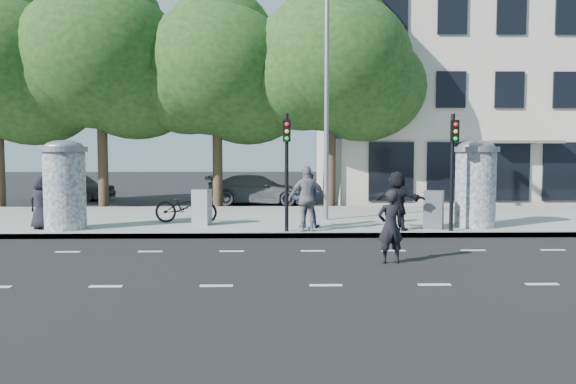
{
  "coord_description": "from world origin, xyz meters",
  "views": [
    {
      "loc": [
        -0.91,
        -12.3,
        2.42
      ],
      "look_at": [
        -0.57,
        3.5,
        1.32
      ],
      "focal_mm": 35.0,
      "sensor_mm": 36.0,
      "label": 1
    }
  ],
  "objects_px": {
    "man_road": "(390,226)",
    "bicycle": "(186,206)",
    "traffic_pole_far": "(453,160)",
    "street_lamp": "(327,82)",
    "car_left": "(75,186)",
    "cabinet_left": "(202,207)",
    "ped_f": "(397,201)",
    "cabinet_right": "(434,210)",
    "ped_e": "(307,199)",
    "car_right": "(258,190)",
    "ped_a": "(41,202)",
    "ped_c": "(307,200)",
    "traffic_pole_near": "(287,160)",
    "ad_column_right": "(475,182)",
    "ad_column_left": "(65,183)"
  },
  "relations": [
    {
      "from": "ad_column_right",
      "to": "street_lamp",
      "type": "bearing_deg",
      "value": 156.27
    },
    {
      "from": "traffic_pole_far",
      "to": "car_left",
      "type": "xyz_separation_m",
      "value": [
        -15.52,
        13.12,
        -1.51
      ]
    },
    {
      "from": "ped_e",
      "to": "ped_f",
      "type": "height_order",
      "value": "ped_e"
    },
    {
      "from": "traffic_pole_near",
      "to": "traffic_pole_far",
      "type": "xyz_separation_m",
      "value": [
        4.8,
        0.0,
        0.0
      ]
    },
    {
      "from": "ped_c",
      "to": "ad_column_left",
      "type": "bearing_deg",
      "value": 6.48
    },
    {
      "from": "ped_a",
      "to": "man_road",
      "type": "distance_m",
      "value": 10.54
    },
    {
      "from": "traffic_pole_near",
      "to": "cabinet_right",
      "type": "relative_size",
      "value": 2.96
    },
    {
      "from": "ped_c",
      "to": "cabinet_left",
      "type": "relative_size",
      "value": 1.5
    },
    {
      "from": "bicycle",
      "to": "car_left",
      "type": "bearing_deg",
      "value": 41.45
    },
    {
      "from": "ped_e",
      "to": "man_road",
      "type": "height_order",
      "value": "ped_e"
    },
    {
      "from": "ped_a",
      "to": "ped_f",
      "type": "distance_m",
      "value": 10.54
    },
    {
      "from": "ped_e",
      "to": "street_lamp",
      "type": "bearing_deg",
      "value": -115.59
    },
    {
      "from": "cabinet_left",
      "to": "car_left",
      "type": "relative_size",
      "value": 0.26
    },
    {
      "from": "ped_f",
      "to": "cabinet_right",
      "type": "distance_m",
      "value": 1.25
    },
    {
      "from": "cabinet_left",
      "to": "bicycle",
      "type": "bearing_deg",
      "value": 152.53
    },
    {
      "from": "cabinet_left",
      "to": "ped_f",
      "type": "bearing_deg",
      "value": 3.88
    },
    {
      "from": "ad_column_left",
      "to": "street_lamp",
      "type": "relative_size",
      "value": 0.33
    },
    {
      "from": "traffic_pole_far",
      "to": "street_lamp",
      "type": "relative_size",
      "value": 0.42
    },
    {
      "from": "traffic_pole_near",
      "to": "cabinet_left",
      "type": "relative_size",
      "value": 3.03
    },
    {
      "from": "ad_column_left",
      "to": "cabinet_right",
      "type": "bearing_deg",
      "value": -0.97
    },
    {
      "from": "car_left",
      "to": "ad_column_right",
      "type": "bearing_deg",
      "value": -106.16
    },
    {
      "from": "ad_column_left",
      "to": "ped_e",
      "type": "xyz_separation_m",
      "value": [
        7.2,
        -0.65,
        -0.43
      ]
    },
    {
      "from": "ped_f",
      "to": "cabinet_right",
      "type": "xyz_separation_m",
      "value": [
        1.18,
        0.3,
        -0.3
      ]
    },
    {
      "from": "ad_column_right",
      "to": "bicycle",
      "type": "relative_size",
      "value": 1.29
    },
    {
      "from": "ped_e",
      "to": "car_right",
      "type": "distance_m",
      "value": 10.47
    },
    {
      "from": "ped_c",
      "to": "ped_f",
      "type": "height_order",
      "value": "ped_f"
    },
    {
      "from": "bicycle",
      "to": "car_left",
      "type": "distance_m",
      "value": 13.3
    },
    {
      "from": "traffic_pole_far",
      "to": "car_right",
      "type": "height_order",
      "value": "traffic_pole_far"
    },
    {
      "from": "car_left",
      "to": "car_right",
      "type": "bearing_deg",
      "value": -85.8
    },
    {
      "from": "traffic_pole_near",
      "to": "ped_a",
      "type": "xyz_separation_m",
      "value": [
        -7.29,
        0.67,
        -1.28
      ]
    },
    {
      "from": "traffic_pole_far",
      "to": "cabinet_right",
      "type": "xyz_separation_m",
      "value": [
        -0.38,
        0.52,
        -1.51
      ]
    },
    {
      "from": "bicycle",
      "to": "car_right",
      "type": "distance_m",
      "value": 8.49
    },
    {
      "from": "traffic_pole_near",
      "to": "cabinet_right",
      "type": "bearing_deg",
      "value": 6.72
    },
    {
      "from": "ped_a",
      "to": "man_road",
      "type": "xyz_separation_m",
      "value": [
        9.49,
        -4.59,
        -0.14
      ]
    },
    {
      "from": "cabinet_left",
      "to": "man_road",
      "type": "bearing_deg",
      "value": -31.84
    },
    {
      "from": "ped_f",
      "to": "man_road",
      "type": "xyz_separation_m",
      "value": [
        -1.04,
        -4.15,
        -0.21
      ]
    },
    {
      "from": "street_lamp",
      "to": "ped_f",
      "type": "relative_size",
      "value": 4.59
    },
    {
      "from": "man_road",
      "to": "bicycle",
      "type": "xyz_separation_m",
      "value": [
        -5.43,
        6.05,
        -0.12
      ]
    },
    {
      "from": "man_road",
      "to": "traffic_pole_near",
      "type": "bearing_deg",
      "value": -69.38
    },
    {
      "from": "ped_e",
      "to": "ped_f",
      "type": "bearing_deg",
      "value": 173.98
    },
    {
      "from": "bicycle",
      "to": "car_left",
      "type": "xyz_separation_m",
      "value": [
        -7.48,
        10.99,
        0.03
      ]
    },
    {
      "from": "ad_column_left",
      "to": "ped_a",
      "type": "distance_m",
      "value": 0.91
    },
    {
      "from": "ped_f",
      "to": "ped_e",
      "type": "bearing_deg",
      "value": 23.19
    },
    {
      "from": "ped_f",
      "to": "ped_c",
      "type": "bearing_deg",
      "value": 4.09
    },
    {
      "from": "ped_a",
      "to": "street_lamp",
      "type": "bearing_deg",
      "value": -153.7
    },
    {
      "from": "traffic_pole_near",
      "to": "cabinet_left",
      "type": "bearing_deg",
      "value": 149.53
    },
    {
      "from": "car_left",
      "to": "bicycle",
      "type": "bearing_deg",
      "value": -125.44
    },
    {
      "from": "cabinet_left",
      "to": "street_lamp",
      "type": "bearing_deg",
      "value": 34.26
    },
    {
      "from": "ad_column_right",
      "to": "ad_column_left",
      "type": "bearing_deg",
      "value": -179.08
    },
    {
      "from": "ad_column_right",
      "to": "ped_e",
      "type": "relative_size",
      "value": 1.39
    }
  ]
}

